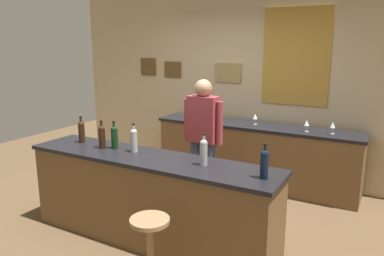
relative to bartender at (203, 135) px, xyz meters
The scene contains 16 objects.
ground_plane 1.12m from the bartender, 99.71° to the right, with size 10.00×10.00×0.00m, color brown.
back_wall 1.51m from the bartender, 93.54° to the left, with size 6.00×0.09×2.80m.
bar_counter 1.11m from the bartender, 95.85° to the right, with size 2.75×0.60×0.92m.
side_counter 1.20m from the bartender, 74.21° to the left, with size 2.96×0.56×0.90m.
bartender is the anchor object (origin of this frame).
bar_stool 1.82m from the bartender, 76.18° to the right, with size 0.32×0.32×0.68m.
wine_bottle_a 1.43m from the bartender, 139.90° to the right, with size 0.07×0.07×0.31m.
wine_bottle_b 1.22m from the bartender, 126.30° to the right, with size 0.07×0.07×0.31m.
wine_bottle_c 1.11m from the bartender, 122.32° to the right, with size 0.07×0.07×0.31m.
wine_bottle_d 0.99m from the bartender, 109.26° to the right, with size 0.07×0.07×0.31m.
wine_bottle_e 1.10m from the bartender, 62.08° to the right, with size 0.07×0.07×0.31m.
wine_bottle_f 1.52m from the bartender, 42.52° to the right, with size 0.07×0.07×0.31m.
wine_glass_a 1.11m from the bartender, 75.52° to the left, with size 0.07×0.07×0.16m.
wine_glass_b 1.42m from the bartender, 43.84° to the left, with size 0.07×0.07×0.16m.
wine_glass_c 1.68m from the bartender, 37.12° to the left, with size 0.07×0.07×0.16m.
coffee_mug 1.21m from the bartender, 124.61° to the left, with size 0.13×0.08×0.09m.
Camera 1 is at (2.13, -3.29, 2.03)m, focal length 34.65 mm.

